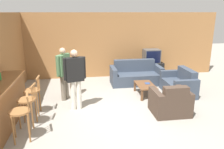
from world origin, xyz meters
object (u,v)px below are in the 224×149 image
object	(u,v)px
bar_chair_mid	(27,103)
book_on_table	(147,83)
bar_chair_near	(21,115)
tv_unit	(151,70)
loveseat_right	(179,85)
armchair_near	(170,103)
person_by_window	(64,71)
bar_chair_far	(33,93)
person_by_counter	(75,77)
tv	(151,56)
coffee_table	(145,86)
couch_far	(136,75)
bottle	(0,75)

from	to	relation	value
bar_chair_mid	book_on_table	world-z (taller)	bar_chair_mid
bar_chair_near	tv_unit	distance (m)	5.87
loveseat_right	armchair_near	bearing A→B (deg)	-122.74
person_by_window	bar_chair_far	bearing A→B (deg)	-129.78
loveseat_right	person_by_window	bearing A→B (deg)	179.28
person_by_window	person_by_counter	bearing A→B (deg)	-65.78
bar_chair_mid	tv	bearing A→B (deg)	40.23
bar_chair_near	coffee_table	distance (m)	3.92
bar_chair_mid	person_by_window	xyz separation A→B (m)	(0.75, 1.53, 0.32)
bar_chair_mid	loveseat_right	size ratio (longest dim) A/B	0.78
couch_far	bar_chair_far	bearing A→B (deg)	-147.50
tv	book_on_table	bearing A→B (deg)	-111.35
bar_chair_near	person_by_counter	world-z (taller)	person_by_counter
person_by_window	tv_unit	bearing A→B (deg)	30.27
couch_far	bottle	size ratio (longest dim) A/B	7.35
armchair_near	person_by_counter	world-z (taller)	person_by_counter
bar_chair_mid	book_on_table	distance (m)	3.74
bar_chair_far	couch_far	world-z (taller)	bar_chair_far
bottle	person_by_window	world-z (taller)	person_by_window
armchair_near	person_by_counter	bearing A→B (deg)	164.82
coffee_table	bar_chair_mid	bearing A→B (deg)	-155.80
couch_far	book_on_table	xyz separation A→B (m)	(0.09, -1.18, 0.07)
tv	bar_chair_far	bearing A→B (deg)	-145.20
bar_chair_near	tv_unit	bearing A→B (deg)	44.88
couch_far	armchair_near	xyz separation A→B (m)	(0.26, -2.64, 0.00)
armchair_near	coffee_table	xyz separation A→B (m)	(-0.26, 1.39, 0.00)
bar_chair_far	loveseat_right	size ratio (longest dim) A/B	0.78
loveseat_right	tv_unit	xyz separation A→B (m)	(-0.30, 2.03, -0.00)
bar_chair_near	bar_chair_mid	bearing A→B (deg)	89.98
bar_chair_mid	loveseat_right	bearing A→B (deg)	18.44
bar_chair_far	person_by_counter	xyz separation A→B (m)	(1.10, 0.13, 0.36)
bar_chair_far	coffee_table	distance (m)	3.42
coffee_table	tv	bearing A→B (deg)	67.18
tv	person_by_window	distance (m)	3.94
loveseat_right	tv	xyz separation A→B (m)	(-0.30, 2.03, 0.57)
bar_chair_mid	bottle	bearing A→B (deg)	147.59
couch_far	coffee_table	xyz separation A→B (m)	(-0.00, -1.25, 0.01)
bottle	person_by_window	bearing A→B (deg)	38.00
bottle	person_by_counter	size ratio (longest dim) A/B	0.15
tv_unit	loveseat_right	bearing A→B (deg)	-81.49
couch_far	coffee_table	bearing A→B (deg)	-90.11
tv_unit	bottle	xyz separation A→B (m)	(-4.82, -3.10, 0.86)
person_by_counter	tv_unit	bearing A→B (deg)	42.10
loveseat_right	book_on_table	world-z (taller)	loveseat_right
person_by_window	person_by_counter	world-z (taller)	person_by_counter
tv_unit	bar_chair_mid	bearing A→B (deg)	-139.74
person_by_window	book_on_table	bearing A→B (deg)	0.44
book_on_table	bottle	bearing A→B (deg)	-164.42
couch_far	tv	size ratio (longest dim) A/B	2.90
bar_chair_far	coffee_table	world-z (taller)	bar_chair_far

